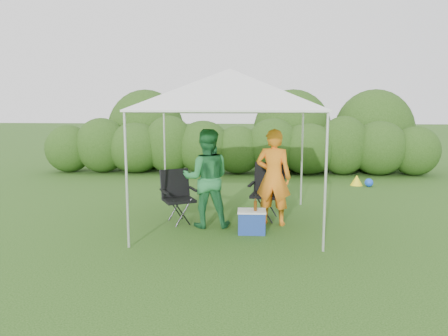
# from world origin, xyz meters

# --- Properties ---
(ground) EXTENTS (70.00, 70.00, 0.00)m
(ground) POSITION_xyz_m (0.00, 0.00, 0.00)
(ground) COLOR #325B1C
(hedge) EXTENTS (12.24, 1.53, 1.80)m
(hedge) POSITION_xyz_m (0.00, 6.00, 0.82)
(hedge) COLOR #2D5119
(hedge) RESTS_ON ground
(canopy) EXTENTS (3.10, 3.10, 2.83)m
(canopy) POSITION_xyz_m (0.00, 0.50, 2.46)
(canopy) COLOR silver
(canopy) RESTS_ON ground
(chair_right) EXTENTS (0.76, 0.71, 1.07)m
(chair_right) POSITION_xyz_m (0.73, 0.86, 0.61)
(chair_right) COLOR black
(chair_right) RESTS_ON ground
(chair_left) EXTENTS (0.75, 0.73, 0.98)m
(chair_left) POSITION_xyz_m (-0.98, 0.51, 0.56)
(chair_left) COLOR black
(chair_left) RESTS_ON ground
(man) EXTENTS (0.72, 0.56, 1.77)m
(man) POSITION_xyz_m (0.81, 0.43, 0.88)
(man) COLOR orange
(man) RESTS_ON ground
(woman) EXTENTS (0.92, 0.74, 1.77)m
(woman) POSITION_xyz_m (-0.40, 0.23, 0.89)
(woman) COLOR #27783F
(woman) RESTS_ON ground
(cooler) EXTENTS (0.48, 0.35, 0.41)m
(cooler) POSITION_xyz_m (0.42, -0.14, 0.20)
(cooler) COLOR #203E95
(cooler) RESTS_ON ground
(bottle) EXTENTS (0.06, 0.06, 0.22)m
(bottle) POSITION_xyz_m (0.48, -0.18, 0.51)
(bottle) COLOR #592D0C
(bottle) RESTS_ON cooler
(lawn_toy) EXTENTS (0.55, 0.46, 0.28)m
(lawn_toy) POSITION_xyz_m (3.33, 4.26, 0.13)
(lawn_toy) COLOR yellow
(lawn_toy) RESTS_ON ground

